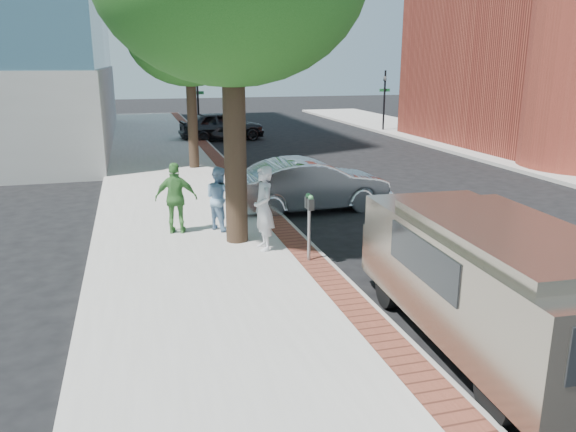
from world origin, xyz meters
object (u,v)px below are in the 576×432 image
object	(u,v)px
person_gray	(264,208)
person_green	(176,198)
van	(485,275)
parking_meter	(309,213)
person_officer	(219,198)
sedan_silver	(310,185)
bg_car	(222,126)

from	to	relation	value
person_gray	person_green	size ratio (longest dim) A/B	1.08
van	parking_meter	bearing A→B (deg)	115.33
person_gray	person_officer	size ratio (longest dim) A/B	1.18
person_green	parking_meter	bearing A→B (deg)	144.21
parking_meter	sedan_silver	size ratio (longest dim) A/B	0.31
parking_meter	van	bearing A→B (deg)	-67.73
parking_meter	person_officer	distance (m)	3.24
sedan_silver	van	distance (m)	8.53
person_green	sedan_silver	world-z (taller)	person_green
sedan_silver	bg_car	xyz separation A→B (m)	(-0.06, 16.29, 0.04)
person_gray	sedan_silver	xyz separation A→B (m)	(2.25, 3.59, -0.34)
bg_car	van	bearing A→B (deg)	174.57
person_officer	parking_meter	bearing A→B (deg)	175.58
person_officer	person_green	xyz separation A→B (m)	(-1.08, -0.03, 0.08)
van	person_green	bearing A→B (deg)	124.67
sedan_silver	bg_car	distance (m)	16.29
person_green	van	world-z (taller)	van
person_green	person_officer	bearing A→B (deg)	-166.02
person_gray	bg_car	xyz separation A→B (m)	(2.20, 19.88, -0.30)
bg_car	person_officer	bearing A→B (deg)	164.97
person_officer	bg_car	size ratio (longest dim) A/B	0.34
parking_meter	bg_car	distance (m)	20.93
parking_meter	bg_car	bearing A→B (deg)	86.07
person_officer	sedan_silver	xyz separation A→B (m)	(2.97, 1.71, -0.19)
person_officer	sedan_silver	world-z (taller)	person_officer
person_gray	person_green	world-z (taller)	person_gray
parking_meter	van	distance (m)	4.25
parking_meter	bg_car	xyz separation A→B (m)	(1.44, 20.88, -0.39)
person_officer	person_green	world-z (taller)	person_green
parking_meter	person_gray	distance (m)	1.26
sedan_silver	van	bearing A→B (deg)	177.51
sedan_silver	van	xyz separation A→B (m)	(0.12, -8.52, 0.34)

